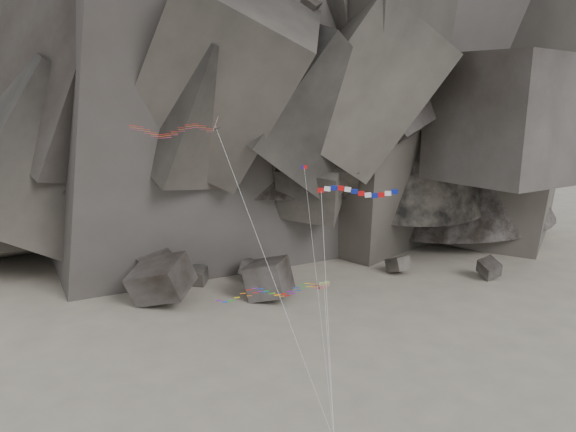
{
  "coord_description": "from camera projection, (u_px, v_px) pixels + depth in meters",
  "views": [
    {
      "loc": [
        -7.22,
        -54.17,
        33.52
      ],
      "look_at": [
        -0.99,
        6.0,
        19.0
      ],
      "focal_mm": 35.0,
      "sensor_mm": 36.0,
      "label": 1
    }
  ],
  "objects": [
    {
      "name": "delta_kite",
      "position": [
        169.0,
        130.0,
        55.04
      ],
      "size": [
        18.95,
        13.25,
        28.62
      ],
      "rotation": [
        0.0,
        0.0,
        -0.04
      ],
      "color": "red",
      "rests_on": "ground"
    },
    {
      "name": "headland",
      "position": [
        262.0,
        40.0,
        118.84
      ],
      "size": [
        110.0,
        70.0,
        84.0
      ],
      "primitive_type": null,
      "color": "#524B43",
      "rests_on": "ground"
    },
    {
      "name": "banner_kite",
      "position": [
        357.0,
        193.0,
        54.34
      ],
      "size": [
        7.59,
        9.72,
        21.98
      ],
      "rotation": [
        0.0,
        0.0,
        -0.26
      ],
      "color": "red",
      "rests_on": "ground"
    },
    {
      "name": "pennant_kite",
      "position": [
        309.0,
        216.0,
        57.92
      ],
      "size": [
        1.32,
        14.76,
        23.18
      ],
      "rotation": [
        0.0,
        0.0,
        -0.26
      ],
      "color": "red",
      "rests_on": "ground"
    },
    {
      "name": "ground",
      "position": [
        303.0,
        398.0,
        60.95
      ],
      "size": [
        260.0,
        260.0,
        0.0
      ],
      "primitive_type": "plane",
      "color": "gray",
      "rests_on": "ground"
    },
    {
      "name": "parafoil_kite",
      "position": [
        268.0,
        292.0,
        59.23
      ],
      "size": [
        12.52,
        12.44,
        10.94
      ],
      "rotation": [
        0.0,
        0.0,
        0.13
      ],
      "color": "#F9F50D",
      "rests_on": "ground"
    },
    {
      "name": "boulder_field",
      "position": [
        207.0,
        281.0,
        90.01
      ],
      "size": [
        74.41,
        19.99,
        8.42
      ],
      "color": "#47423F",
      "rests_on": "ground"
    }
  ]
}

